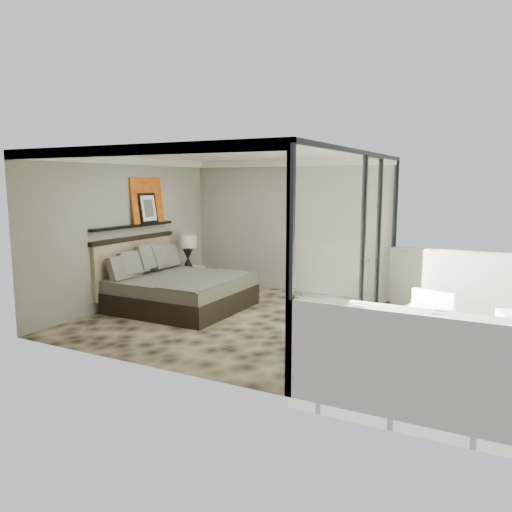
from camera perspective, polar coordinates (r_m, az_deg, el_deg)
The scene contains 13 objects.
floor at distance 8.79m, azimuth -3.09°, elevation -6.99°, with size 5.00×5.00×0.00m, color black.
ceiling at distance 8.48m, azimuth -3.25°, elevation 11.49°, with size 4.50×5.00×0.02m, color silver.
back_wall at distance 10.72m, azimuth 3.71°, elevation 3.43°, with size 4.50×0.02×2.80m, color gray.
left_wall at distance 9.86m, azimuth -14.41°, elevation 2.73°, with size 0.02×5.00×2.80m, color gray.
glass_wall at distance 7.62m, azimuth 11.50°, elevation 1.20°, with size 0.08×5.00×2.80m, color white.
terrace_slab at distance 7.67m, azimuth 22.16°, elevation -10.43°, with size 3.00×5.00×0.12m, color beige.
picture_ledge at distance 9.88m, azimuth -13.79°, elevation 3.35°, with size 0.12×2.20×0.05m, color black.
bed at distance 9.45m, azimuth -9.03°, elevation -3.72°, with size 2.24×2.16×1.24m.
nightstand at distance 10.93m, azimuth -7.79°, elevation -2.52°, with size 0.54×0.54×0.54m, color black.
table_lamp at distance 10.74m, azimuth -7.80°, elevation 1.05°, with size 0.38×0.38×0.70m.
abstract_canvas at distance 10.18m, azimuth -12.35°, elevation 6.23°, with size 0.04×0.90×0.90m, color #B23D0F.
framed_print at distance 10.12m, azimuth -12.25°, elevation 5.37°, with size 0.03×0.50×0.60m, color black.
lounger at distance 8.29m, azimuth 17.76°, elevation -7.11°, with size 1.06×1.57×0.56m.
Camera 1 is at (4.37, -7.26, 2.35)m, focal length 35.00 mm.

